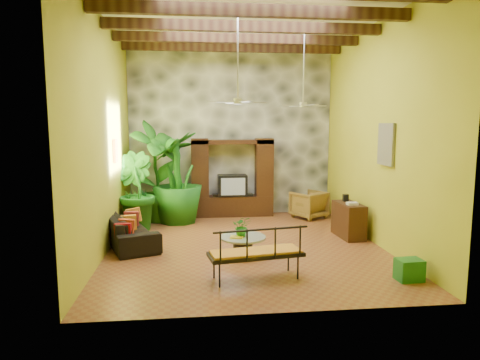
{
  "coord_description": "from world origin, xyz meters",
  "views": [
    {
      "loc": [
        -1.13,
        -9.34,
        2.76
      ],
      "look_at": [
        -0.09,
        0.2,
        1.47
      ],
      "focal_mm": 32.0,
      "sensor_mm": 36.0,
      "label": 1
    }
  ],
  "objects": [
    {
      "name": "wall_art_painting",
      "position": [
        2.96,
        -0.6,
        2.3
      ],
      "size": [
        0.06,
        0.7,
        0.9
      ],
      "primitive_type": "cube",
      "color": "#296596",
      "rests_on": "right_wall"
    },
    {
      "name": "ceiling_fan_back",
      "position": [
        1.6,
        1.2,
        3.4
      ],
      "size": [
        1.28,
        1.28,
        1.86
      ],
      "color": "silver",
      "rests_on": "ceiling"
    },
    {
      "name": "ceiling_beams",
      "position": [
        0.0,
        0.0,
        4.78
      ],
      "size": [
        5.95,
        5.36,
        0.22
      ],
      "color": "#382411",
      "rests_on": "ceiling"
    },
    {
      "name": "entertainment_center",
      "position": [
        0.0,
        3.14,
        0.97
      ],
      "size": [
        2.4,
        0.55,
        2.3
      ],
      "color": "black",
      "rests_on": "ground"
    },
    {
      "name": "green_bin",
      "position": [
        2.62,
        -2.47,
        0.19
      ],
      "size": [
        0.46,
        0.35,
        0.38
      ],
      "primitive_type": "cube",
      "rotation": [
        0.0,
        0.0,
        0.06
      ],
      "color": "#207B2F",
      "rests_on": "ground"
    },
    {
      "name": "ceiling_fan_front",
      "position": [
        -0.2,
        -0.4,
        3.4
      ],
      "size": [
        1.28,
        1.28,
        1.86
      ],
      "color": "silver",
      "rests_on": "ceiling"
    },
    {
      "name": "centerpiece_plant",
      "position": [
        -0.15,
        -0.69,
        0.61
      ],
      "size": [
        0.41,
        0.36,
        0.43
      ],
      "primitive_type": "imported",
      "rotation": [
        0.0,
        0.0,
        -0.08
      ],
      "color": "#1D6B1C",
      "rests_on": "coffee_table"
    },
    {
      "name": "ceiling",
      "position": [
        0.0,
        0.0,
        5.0
      ],
      "size": [
        6.0,
        7.0,
        0.02
      ],
      "primitive_type": "cube",
      "color": "silver",
      "rests_on": "back_wall"
    },
    {
      "name": "iron_bench",
      "position": [
        -0.06,
        -2.17,
        0.53
      ],
      "size": [
        1.74,
        0.87,
        0.57
      ],
      "rotation": [
        0.0,
        0.0,
        0.16
      ],
      "color": "black",
      "rests_on": "ground"
    },
    {
      "name": "stone_accent_wall",
      "position": [
        0.0,
        3.44,
        2.5
      ],
      "size": [
        5.98,
        0.1,
        4.98
      ],
      "primitive_type": "cube",
      "color": "#383B40",
      "rests_on": "ground"
    },
    {
      "name": "right_wall",
      "position": [
        3.0,
        0.0,
        2.5
      ],
      "size": [
        0.02,
        7.0,
        5.0
      ],
      "primitive_type": "cube",
      "color": "#ABAA27",
      "rests_on": "ground"
    },
    {
      "name": "wicker_armchair",
      "position": [
        2.19,
        2.6,
        0.39
      ],
      "size": [
        1.17,
        1.18,
        0.79
      ],
      "primitive_type": "imported",
      "rotation": [
        0.0,
        0.0,
        3.68
      ],
      "color": "#976537",
      "rests_on": "ground"
    },
    {
      "name": "tall_plant_b",
      "position": [
        -2.65,
        1.72,
        1.01
      ],
      "size": [
        1.43,
        1.42,
        2.03
      ],
      "primitive_type": "imported",
      "rotation": [
        0.0,
        0.0,
        2.37
      ],
      "color": "#19601C",
      "rests_on": "ground"
    },
    {
      "name": "ground",
      "position": [
        0.0,
        0.0,
        0.0
      ],
      "size": [
        7.0,
        7.0,
        0.0
      ],
      "primitive_type": "plane",
      "color": "brown",
      "rests_on": "ground"
    },
    {
      "name": "tall_plant_a",
      "position": [
        -2.16,
        2.54,
        1.42
      ],
      "size": [
        1.75,
        1.79,
        2.84
      ],
      "primitive_type": "imported",
      "rotation": [
        0.0,
        0.0,
        0.84
      ],
      "color": "#236C1C",
      "rests_on": "ground"
    },
    {
      "name": "left_wall",
      "position": [
        -3.0,
        0.0,
        2.5
      ],
      "size": [
        0.02,
        7.0,
        5.0
      ],
      "primitive_type": "cube",
      "color": "#ABAA27",
      "rests_on": "ground"
    },
    {
      "name": "sofa",
      "position": [
        -2.62,
        0.39,
        0.34
      ],
      "size": [
        1.64,
        2.47,
        0.67
      ],
      "primitive_type": "imported",
      "rotation": [
        0.0,
        0.0,
        1.92
      ],
      "color": "black",
      "rests_on": "ground"
    },
    {
      "name": "wall_art_mask",
      "position": [
        -2.96,
        1.0,
        2.1
      ],
      "size": [
        0.06,
        0.32,
        0.55
      ],
      "primitive_type": "cube",
      "color": "gold",
      "rests_on": "left_wall"
    },
    {
      "name": "tall_plant_c",
      "position": [
        -1.58,
        2.46,
        1.26
      ],
      "size": [
        1.8,
        1.8,
        2.51
      ],
      "primitive_type": "imported",
      "rotation": [
        0.0,
        0.0,
        4.37
      ],
      "color": "#1B6219",
      "rests_on": "ground"
    },
    {
      "name": "side_console",
      "position": [
        2.58,
        0.45,
        0.42
      ],
      "size": [
        0.54,
        1.07,
        0.83
      ],
      "primitive_type": "cube",
      "rotation": [
        0.0,
        0.0,
        0.07
      ],
      "color": "#3C1E13",
      "rests_on": "ground"
    },
    {
      "name": "coffee_table",
      "position": [
        -0.13,
        -0.69,
        0.26
      ],
      "size": [
        0.96,
        0.96,
        0.4
      ],
      "rotation": [
        0.0,
        0.0,
        -0.01
      ],
      "color": "black",
      "rests_on": "ground"
    },
    {
      "name": "back_wall",
      "position": [
        0.0,
        3.5,
        2.5
      ],
      "size": [
        6.0,
        0.02,
        5.0
      ],
      "primitive_type": "cube",
      "color": "#ABAA27",
      "rests_on": "ground"
    },
    {
      "name": "yellow_tray",
      "position": [
        -0.27,
        -0.79,
        0.41
      ],
      "size": [
        0.31,
        0.25,
        0.03
      ],
      "primitive_type": "cube",
      "rotation": [
        0.0,
        0.0,
        -0.27
      ],
      "color": "yellow",
      "rests_on": "coffee_table"
    }
  ]
}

